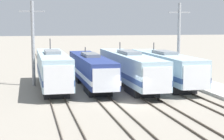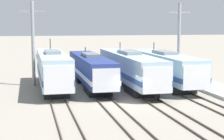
{
  "view_description": "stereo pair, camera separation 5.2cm",
  "coord_description": "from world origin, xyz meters",
  "px_view_note": "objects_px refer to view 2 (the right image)",
  "views": [
    {
      "loc": [
        -9.27,
        -32.48,
        7.27
      ],
      "look_at": [
        -0.95,
        4.1,
        2.63
      ],
      "focal_mm": 60.0,
      "sensor_mm": 36.0,
      "label": 1
    },
    {
      "loc": [
        -9.22,
        -32.49,
        7.27
      ],
      "look_at": [
        -0.95,
        4.1,
        2.63
      ],
      "focal_mm": 60.0,
      "sensor_mm": 36.0,
      "label": 2
    }
  ],
  "objects_px": {
    "locomotive_far_left": "(53,70)",
    "catenary_tower_left": "(33,42)",
    "locomotive_center_left": "(91,70)",
    "locomotive_center_right": "(130,69)",
    "catenary_tower_right": "(179,41)",
    "locomotive_far_right": "(166,68)"
  },
  "relations": [
    {
      "from": "locomotive_center_left",
      "to": "catenary_tower_left",
      "type": "xyz_separation_m",
      "value": [
        -6.41,
        2.73,
        3.1
      ]
    },
    {
      "from": "locomotive_far_left",
      "to": "locomotive_far_right",
      "type": "bearing_deg",
      "value": -1.28
    },
    {
      "from": "locomotive_center_left",
      "to": "locomotive_far_right",
      "type": "bearing_deg",
      "value": -5.31
    },
    {
      "from": "locomotive_far_left",
      "to": "locomotive_center_left",
      "type": "relative_size",
      "value": 0.94
    },
    {
      "from": "catenary_tower_right",
      "to": "locomotive_far_left",
      "type": "bearing_deg",
      "value": -168.64
    },
    {
      "from": "locomotive_center_left",
      "to": "catenary_tower_right",
      "type": "relative_size",
      "value": 1.8
    },
    {
      "from": "locomotive_far_left",
      "to": "locomotive_center_right",
      "type": "distance_m",
      "value": 8.75
    },
    {
      "from": "locomotive_center_left",
      "to": "locomotive_center_right",
      "type": "relative_size",
      "value": 0.91
    },
    {
      "from": "locomotive_center_left",
      "to": "catenary_tower_left",
      "type": "height_order",
      "value": "catenary_tower_left"
    },
    {
      "from": "locomotive_center_left",
      "to": "locomotive_far_right",
      "type": "distance_m",
      "value": 8.78
    },
    {
      "from": "locomotive_far_left",
      "to": "catenary_tower_left",
      "type": "height_order",
      "value": "catenary_tower_left"
    },
    {
      "from": "locomotive_center_left",
      "to": "catenary_tower_right",
      "type": "distance_m",
      "value": 12.52
    },
    {
      "from": "locomotive_center_right",
      "to": "locomotive_center_left",
      "type": "bearing_deg",
      "value": 168.66
    },
    {
      "from": "catenary_tower_right",
      "to": "locomotive_center_left",
      "type": "bearing_deg",
      "value": -166.97
    },
    {
      "from": "catenary_tower_left",
      "to": "locomotive_far_left",
      "type": "bearing_deg",
      "value": -57.9
    },
    {
      "from": "locomotive_far_left",
      "to": "catenary_tower_left",
      "type": "bearing_deg",
      "value": 122.1
    },
    {
      "from": "locomotive_far_left",
      "to": "locomotive_far_right",
      "type": "relative_size",
      "value": 0.95
    },
    {
      "from": "locomotive_far_left",
      "to": "locomotive_center_left",
      "type": "height_order",
      "value": "locomotive_far_left"
    },
    {
      "from": "locomotive_far_right",
      "to": "locomotive_center_left",
      "type": "bearing_deg",
      "value": 174.69
    },
    {
      "from": "locomotive_center_right",
      "to": "catenary_tower_right",
      "type": "xyz_separation_m",
      "value": [
        7.44,
        3.61,
        2.97
      ]
    },
    {
      "from": "locomotive_center_left",
      "to": "locomotive_far_right",
      "type": "relative_size",
      "value": 1.01
    },
    {
      "from": "locomotive_far_right",
      "to": "catenary_tower_left",
      "type": "height_order",
      "value": "catenary_tower_left"
    }
  ]
}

